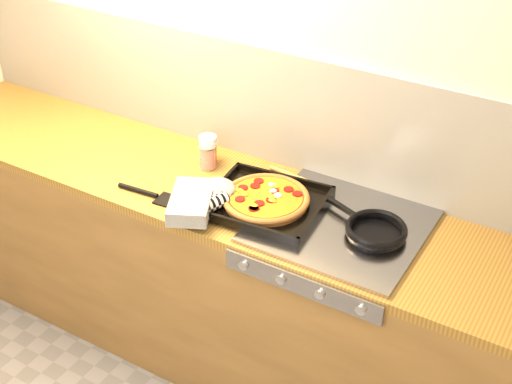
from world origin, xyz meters
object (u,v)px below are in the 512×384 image
Objects in this scene: tomato_can at (207,157)px; juice_glass at (208,150)px; pizza_on_tray at (246,199)px; frying_pan at (375,230)px.

juice_glass is (-0.02, 0.03, 0.01)m from tomato_can.
juice_glass reaches higher than tomato_can.
tomato_can is at bearing 148.76° from pizza_on_tray.
tomato_can is 0.04m from juice_glass.
juice_glass is at bearing 145.88° from pizza_on_tray.
pizza_on_tray is 1.46× the size of frying_pan.
pizza_on_tray is 4.58× the size of juice_glass.
pizza_on_tray is 0.50m from frying_pan.
pizza_on_tray is at bearing -31.24° from tomato_can.
juice_glass is (-0.81, 0.13, 0.03)m from frying_pan.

